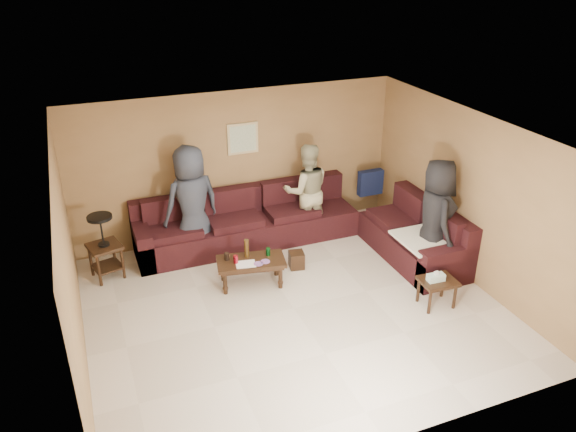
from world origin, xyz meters
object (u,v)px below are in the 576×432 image
Objects in this scene: person_left at (192,203)px; person_right at (435,217)px; side_table_right at (437,283)px; person_middle at (307,191)px; sectional_sofa at (305,231)px; coffee_table at (251,263)px; end_table_left at (104,246)px; waste_bin at (297,260)px.

person_right is (3.26, -1.78, -0.03)m from person_left.
person_middle is (-0.84, 2.61, 0.46)m from side_table_right.
coffee_table is (-1.17, -0.71, 0.03)m from sectional_sofa.
person_left is at bearing 136.92° from side_table_right.
side_table_right is at bearing -30.44° from end_table_left.
sectional_sofa is 2.50× the size of person_left.
end_table_left is at bearing -6.89° from person_left.
side_table_right is at bearing 123.67° from person_left.
person_right reaches higher than end_table_left.
person_left is at bearing 75.84° from person_right.
end_table_left is 3.84× the size of waste_bin.
coffee_table is at bearing -27.02° from end_table_left.
person_middle is at bearing 2.72° from end_table_left.
waste_bin is (-0.36, -0.52, -0.19)m from sectional_sofa.
person_middle reaches higher than side_table_right.
person_left is 1.13× the size of person_middle.
person_right reaches higher than side_table_right.
waste_bin is (-1.42, 1.65, -0.23)m from side_table_right.
person_right is at bearing -41.00° from sectional_sofa.
person_middle is 2.21m from person_right.
side_table_right is at bearing 118.09° from person_middle.
person_right is at bearing 136.71° from person_middle.
end_table_left is at bearing 174.68° from sectional_sofa.
person_left is (1.39, 0.15, 0.39)m from end_table_left.
person_right is (4.65, -1.62, 0.37)m from end_table_left.
sectional_sofa is 1.36m from coffee_table.
coffee_table is 0.86m from waste_bin.
person_middle is at bearing 64.45° from sectional_sofa.
person_right reaches higher than coffee_table.
waste_bin is 1.32m from person_middle.
person_left reaches higher than sectional_sofa.
end_table_left is (-1.95, 1.00, 0.18)m from coffee_table.
side_table_right is at bearing 164.77° from person_right.
coffee_table is at bearing 91.35° from person_right.
waste_bin is at bearing 69.40° from person_middle.
side_table_right is at bearing -63.98° from sectional_sofa.
person_middle is at bearing 107.86° from side_table_right.
side_table_right is at bearing -49.29° from waste_bin.
person_right is at bearing -23.29° from waste_bin.
coffee_table is 1.93× the size of side_table_right.
coffee_table is 0.57× the size of person_left.
waste_bin is at bearing 131.73° from person_left.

